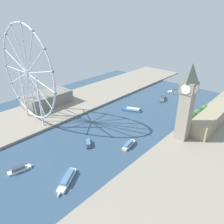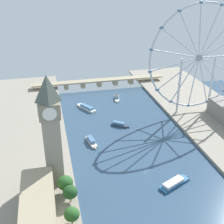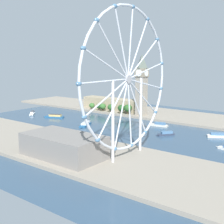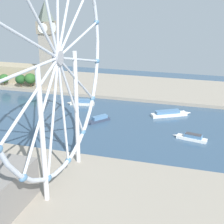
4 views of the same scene
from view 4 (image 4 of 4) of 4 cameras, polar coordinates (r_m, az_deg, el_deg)
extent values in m
plane|color=#334C66|center=(301.18, -17.15, -0.06)|extent=(380.96, 380.96, 0.00)
cube|color=gray|center=(388.58, -8.71, 5.14)|extent=(90.00, 520.00, 3.00)
cube|color=gray|center=(353.91, -10.66, 8.43)|extent=(12.93, 12.93, 54.84)
cube|color=gray|center=(349.23, -11.01, 13.82)|extent=(15.00, 15.00, 12.05)
pyramid|color=#4C564C|center=(348.11, -11.18, 16.40)|extent=(13.57, 13.57, 19.53)
cylinder|color=white|center=(345.74, -9.83, 13.83)|extent=(9.83, 0.50, 9.83)
cylinder|color=white|center=(352.85, -12.16, 13.79)|extent=(9.83, 0.50, 9.83)
cylinder|color=white|center=(342.39, -11.62, 13.67)|extent=(0.50, 9.83, 9.83)
cylinder|color=white|center=(356.10, -10.43, 13.95)|extent=(0.50, 9.83, 9.83)
cube|color=tan|center=(399.64, -17.52, 6.42)|extent=(22.00, 106.36, 18.11)
cylinder|color=#513823|center=(377.85, -17.62, 4.55)|extent=(0.80, 0.80, 3.57)
ellipsoid|color=#285623|center=(376.47, -17.71, 5.41)|extent=(10.23, 10.23, 9.21)
cylinder|color=#513823|center=(366.14, -15.08, 4.39)|extent=(0.80, 0.80, 4.31)
ellipsoid|color=#1E471E|center=(364.60, -15.17, 5.36)|extent=(10.61, 10.61, 9.55)
cylinder|color=#513823|center=(363.24, -13.51, 4.43)|extent=(0.80, 0.80, 4.58)
ellipsoid|color=#285623|center=(361.54, -13.59, 5.50)|extent=(11.81, 11.81, 10.63)
torus|color=silver|center=(162.59, -9.09, 8.99)|extent=(116.45, 2.13, 116.45)
cylinder|color=#99999E|center=(162.59, -9.09, 8.99)|extent=(6.86, 3.00, 6.86)
cylinder|color=silver|center=(137.90, -14.19, 6.77)|extent=(57.16, 1.28, 1.28)
cylinder|color=silver|center=(138.04, -14.07, 11.71)|extent=(52.74, 1.28, 24.41)
cylinder|color=silver|center=(143.22, -12.94, 15.93)|extent=(39.20, 1.28, 43.33)
cylinder|color=silver|center=(173.02, -7.43, 17.95)|extent=(29.69, 1.28, 50.14)
cylinder|color=silver|center=(181.50, -6.16, 15.55)|extent=(46.99, 1.28, 34.63)
cylinder|color=silver|center=(186.99, -5.46, 12.34)|extent=(56.18, 1.28, 13.13)
cylinder|color=silver|center=(188.82, -5.34, 8.76)|extent=(56.18, 1.28, 13.13)
cylinder|color=silver|center=(186.79, -5.79, 5.21)|extent=(46.99, 1.28, 34.63)
cylinder|color=silver|center=(181.12, -6.75, 2.10)|extent=(29.69, 1.28, 50.14)
cylinder|color=silver|center=(172.52, -8.17, -0.14)|extent=(7.24, 1.28, 56.98)
cylinder|color=silver|center=(162.12, -9.91, -1.07)|extent=(18.88, 1.28, 54.76)
cylinder|color=silver|center=(151.57, -11.74, -0.27)|extent=(39.20, 1.28, 43.33)
cylinder|color=silver|center=(142.84, -13.31, 2.45)|extent=(52.74, 1.28, 24.41)
ellipsoid|color=teal|center=(212.43, -2.61, 14.87)|extent=(4.80, 3.20, 3.20)
ellipsoid|color=teal|center=(215.65, -2.52, 8.56)|extent=(4.80, 3.20, 3.20)
ellipsoid|color=teal|center=(212.08, -3.28, 2.31)|extent=(4.80, 3.20, 3.20)
ellipsoid|color=teal|center=(202.01, -4.89, -3.44)|extent=(4.80, 3.20, 3.20)
ellipsoid|color=teal|center=(186.34, -7.37, -8.10)|extent=(4.80, 3.20, 3.20)
ellipsoid|color=teal|center=(166.63, -10.72, -10.89)|extent=(4.80, 3.20, 3.20)
ellipsoid|color=teal|center=(145.41, -14.73, -10.65)|extent=(4.80, 3.20, 3.20)
cylinder|color=silver|center=(154.84, -11.62, -4.20)|extent=(2.40, 2.40, 64.41)
cylinder|color=silver|center=(188.43, -5.98, 0.44)|extent=(2.40, 2.40, 64.41)
cube|color=beige|center=(308.14, -5.03, 1.43)|extent=(8.92, 22.36, 2.39)
cone|color=beige|center=(311.04, -7.31, 1.52)|extent=(2.98, 4.25, 2.39)
cube|color=teal|center=(307.11, -4.85, 1.88)|extent=(6.69, 13.83, 2.84)
cube|color=white|center=(240.88, 13.25, -4.37)|extent=(9.43, 21.30, 2.06)
cone|color=white|center=(243.91, 10.54, -3.86)|extent=(2.80, 4.07, 2.06)
cube|color=teal|center=(239.80, 13.52, -3.94)|extent=(6.84, 12.85, 2.29)
cube|color=#38383D|center=(239.29, 13.55, -3.65)|extent=(6.38, 11.61, 0.33)
cube|color=white|center=(283.11, 9.57, -0.42)|extent=(20.70, 29.23, 2.47)
cone|color=white|center=(290.03, 12.74, -0.15)|extent=(4.82, 5.89, 2.47)
cube|color=teal|center=(281.74, 9.32, 0.03)|extent=(14.90, 20.21, 2.44)
cube|color=#2D384C|center=(267.27, -2.24, -1.42)|extent=(17.95, 15.22, 2.04)
cone|color=#2D384C|center=(261.75, -4.20, -1.92)|extent=(3.91, 3.64, 2.04)
cube|color=teal|center=(266.95, -2.08, -0.92)|extent=(12.67, 10.98, 2.54)
camera|label=1|loc=(395.72, 26.10, 23.46)|focal=34.27mm
camera|label=2|loc=(470.63, -35.07, 23.05)|focal=46.67mm
camera|label=3|loc=(94.28, 143.54, -23.45)|focal=49.10mm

